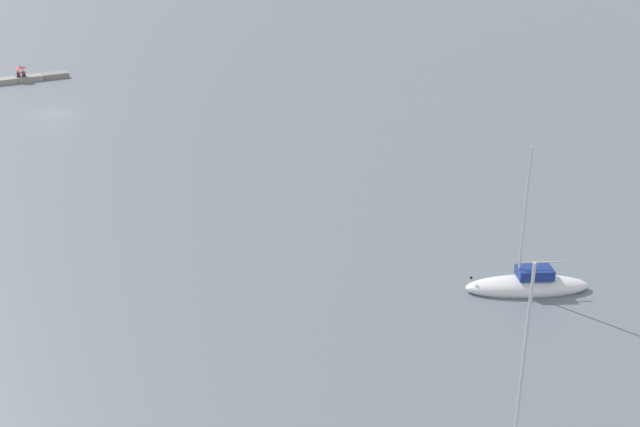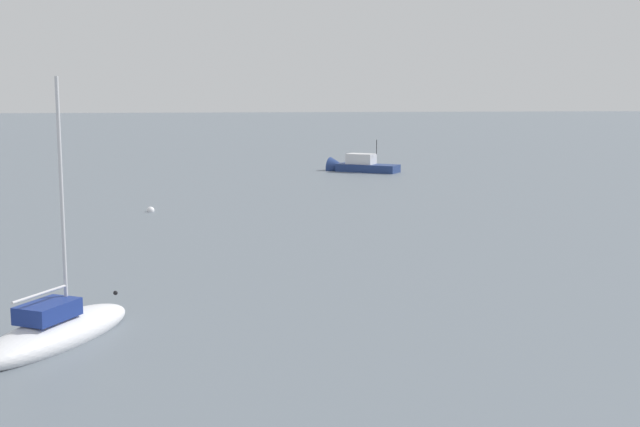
# 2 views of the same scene
# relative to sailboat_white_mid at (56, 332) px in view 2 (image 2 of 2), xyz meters

# --- Properties ---
(sailboat_white_mid) EXTENTS (7.08, 5.08, 8.78)m
(sailboat_white_mid) POSITION_rel_sailboat_white_mid_xyz_m (0.00, 0.00, 0.00)
(sailboat_white_mid) COLOR silver
(sailboat_white_mid) RESTS_ON ground_plane
(motorboat_navy_mid) EXTENTS (5.58, 7.11, 3.96)m
(motorboat_navy_mid) POSITION_rel_sailboat_white_mid_xyz_m (54.87, -18.34, 0.08)
(motorboat_navy_mid) COLOR navy
(motorboat_navy_mid) RESTS_ON ground_plane
(mooring_buoy_near) EXTENTS (0.51, 0.51, 0.51)m
(mooring_buoy_near) POSITION_rel_sailboat_white_mid_xyz_m (29.19, -0.55, -0.25)
(mooring_buoy_near) COLOR white
(mooring_buoy_near) RESTS_ON ground_plane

